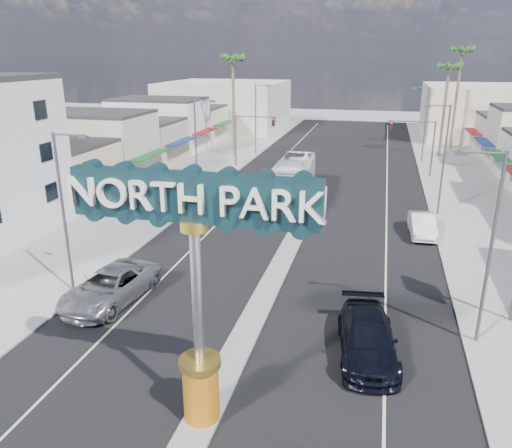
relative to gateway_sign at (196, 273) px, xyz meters
The scene contains 25 objects.
ground 28.64m from the gateway_sign, 90.00° to the left, with size 160.00×160.00×0.00m, color gray.
road 28.64m from the gateway_sign, 90.00° to the left, with size 20.00×120.00×0.01m, color black.
median_island 13.37m from the gateway_sign, 90.00° to the left, with size 1.30×30.00×0.16m, color gray.
sidewalk_left 31.87m from the gateway_sign, 116.55° to the left, with size 8.00×120.00×0.12m, color gray.
sidewalk_right 31.87m from the gateway_sign, 63.45° to the left, with size 8.00×120.00×0.12m, color gray.
storefront_row_left 47.62m from the gateway_sign, 120.33° to the left, with size 12.00×42.00×6.00m, color beige.
backdrop_far_left 76.29m from the gateway_sign, 106.77° to the left, with size 20.00×20.00×8.00m, color #B7B29E.
backdrop_far_right 76.29m from the gateway_sign, 73.23° to the left, with size 20.00×20.00×8.00m, color beige.
gateway_sign is the anchor object (origin of this frame).
traffic_signal_left 43.04m from the gateway_sign, 102.33° to the left, with size 5.09×0.45×6.00m.
traffic_signal_right 43.04m from the gateway_sign, 77.67° to the left, with size 5.09×0.45×6.00m.
streetlight_l_near 13.19m from the gateway_sign, 142.45° to the left, with size 2.03×0.22×9.00m.
streetlight_l_mid 29.91m from the gateway_sign, 110.42° to the left, with size 2.03×0.22×9.00m.
streetlight_l_far 51.10m from the gateway_sign, 101.78° to the left, with size 2.03×0.22×9.00m.
streetlight_r_near 13.19m from the gateway_sign, 37.55° to the left, with size 2.03×0.22×9.00m.
streetlight_r_mid 29.91m from the gateway_sign, 69.58° to the left, with size 2.03×0.22×9.00m.
streetlight_r_far 51.10m from the gateway_sign, 78.22° to the left, with size 2.03×0.22×9.00m.
palm_left_far 50.06m from the gateway_sign, 105.15° to the left, with size 2.60×2.60×13.10m.
palm_right_mid 55.76m from the gateway_sign, 76.47° to the left, with size 2.60×2.60×12.10m.
palm_right_far 62.20m from the gateway_sign, 75.97° to the left, with size 2.60×2.60×14.10m.
suv_left 12.08m from the gateway_sign, 136.48° to the left, with size 2.96×6.43×1.79m, color #9F9FA4.
suv_right 9.53m from the gateway_sign, 45.33° to the left, with size 2.43×5.98×1.74m, color black.
car_parked_left 29.69m from the gateway_sign, 107.93° to the left, with size 1.90×4.72×1.61m, color slate.
car_parked_right 24.89m from the gateway_sign, 68.31° to the left, with size 1.68×4.82×1.59m, color silver.
city_bus 30.47m from the gateway_sign, 93.97° to the left, with size 2.98×12.74×3.55m, color white.
Camera 1 is at (5.59, -12.09, 12.79)m, focal length 35.00 mm.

